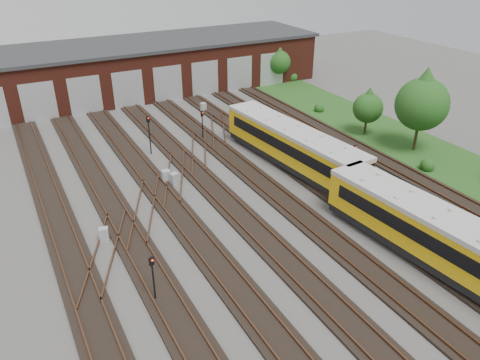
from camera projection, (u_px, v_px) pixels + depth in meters
name	position (u px, v px, depth m)	size (l,w,h in m)	color
ground	(310.00, 251.00, 30.80)	(120.00, 120.00, 0.00)	#4B4946
track_network	(303.00, 246.00, 31.13)	(30.40, 70.00, 0.33)	black
maintenance_shed	(129.00, 68.00, 60.45)	(51.00, 12.50, 6.35)	#572115
grass_verge	(406.00, 144.00, 46.55)	(8.00, 55.00, 0.05)	#234C19
metro_train	(439.00, 238.00, 28.62)	(4.34, 48.52, 3.38)	black
signal_mast_0	(153.00, 273.00, 25.77)	(0.29, 0.28, 3.04)	black
signal_mast_1	(202.00, 121.00, 46.85)	(0.30, 0.29, 2.97)	black
signal_mast_2	(149.00, 130.00, 43.40)	(0.31, 0.29, 3.77)	black
signal_mast_3	(355.00, 156.00, 39.99)	(0.24, 0.23, 2.71)	black
relay_cabinet_0	(104.00, 235.00, 31.63)	(0.61, 0.51, 1.02)	#A0A2A5
relay_cabinet_1	(166.00, 177.00, 39.07)	(0.68, 0.57, 1.14)	#A0A2A5
relay_cabinet_2	(174.00, 179.00, 38.81)	(0.62, 0.51, 1.03)	#A0A2A5
relay_cabinet_3	(203.00, 107.00, 54.84)	(0.63, 0.53, 1.06)	#A0A2A5
relay_cabinet_4	(338.00, 151.00, 43.90)	(0.59, 0.49, 0.98)	#A0A2A5
tree_0	(279.00, 59.00, 63.90)	(3.18, 3.18, 5.26)	#342917
tree_1	(368.00, 105.00, 47.34)	(3.05, 3.05, 5.05)	#342917
tree_2	(423.00, 98.00, 42.87)	(4.89, 4.89, 8.10)	#342917
bush_0	(428.00, 164.00, 41.14)	(1.26, 1.26, 1.26)	#1B4D16
bush_1	(319.00, 107.00, 54.84)	(1.17, 1.17, 1.17)	#1B4D16
bush_2	(292.00, 75.00, 66.49)	(1.57, 1.57, 1.57)	#1B4D16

